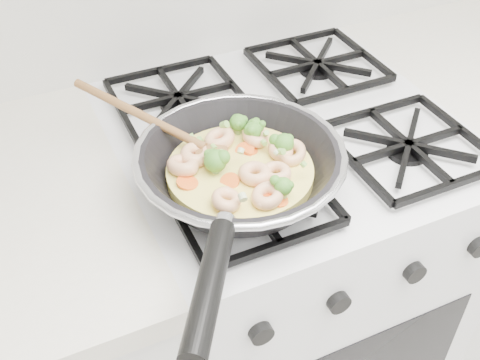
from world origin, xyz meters
name	(u,v)px	position (x,y,z in m)	size (l,w,h in m)	color
stove	(277,286)	(0.00, 1.70, 0.46)	(0.60, 0.60, 0.92)	white
skillet	(239,167)	(-0.15, 1.57, 0.96)	(0.36, 0.56, 0.09)	black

